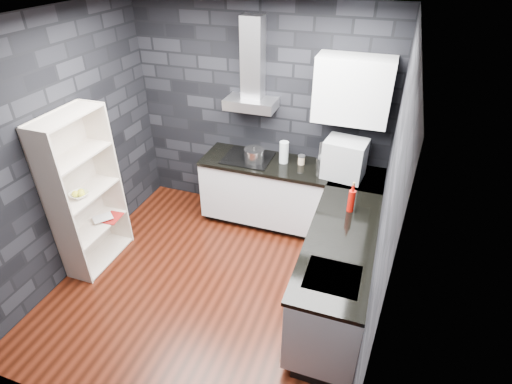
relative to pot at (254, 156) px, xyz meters
The scene contains 28 objects.
ground 1.59m from the pot, 92.38° to the right, with size 3.20×3.20×0.00m, color #42160B.
ceiling 2.12m from the pot, 92.38° to the right, with size 3.20×3.20×0.00m, color white.
wall_back 0.53m from the pot, 97.73° to the left, with size 3.20×0.05×2.70m, color black.
wall_front 2.89m from the pot, 91.03° to the right, with size 3.20×0.05×2.70m, color black.
wall_left 2.12m from the pot, 143.41° to the right, with size 0.05×3.20×2.70m, color black.
wall_right 2.04m from the pot, 38.34° to the right, with size 0.05×3.20×2.70m, color black.
toekick_back 1.04m from the pot, 12.02° to the left, with size 2.18×0.50×0.10m, color black.
toekick_right 1.96m from the pot, 41.62° to the right, with size 0.50×1.78×0.10m, color black.
counter_back_cab 0.68m from the pot, ahead, with size 2.20×0.60×0.76m, color silver.
counter_right_cab 1.77m from the pot, 42.52° to the right, with size 0.60×1.80×0.76m, color silver.
counter_back_top 0.46m from the pot, ahead, with size 2.20×0.62×0.04m, color black.
counter_right_top 1.69m from the pot, 42.75° to the right, with size 0.62×1.80×0.04m, color black.
counter_corner_top 1.25m from the pot, ahead, with size 0.62×0.62×0.04m, color black.
hood_body 0.62m from the pot, 118.73° to the left, with size 0.60×0.34×0.12m, color #BBBBC0.
hood_chimney 1.12m from the pot, 111.70° to the left, with size 0.24×0.20×0.90m, color #BBBBC0.
upper_cabinet 1.37m from the pot, ahead, with size 0.80×0.35×0.70m, color silver.
cooktop 0.14m from the pot, 151.39° to the left, with size 0.58×0.50×0.01m, color black.
sink_rim 2.07m from the pot, 52.80° to the right, with size 0.44×0.40×0.01m, color #BBBBC0.
pot is the anchor object (origin of this frame).
glass_vase 0.36m from the pot, 16.52° to the left, with size 0.11×0.11×0.27m, color silver.
storage_jar 0.57m from the pot, 12.81° to the left, with size 0.08×0.08×0.10m, color tan.
utensil_crock 0.79m from the pot, ahead, with size 0.09×0.09×0.12m, color #BCBCC0.
appliance_garage 1.08m from the pot, ahead, with size 0.45×0.35×0.45m, color #A5A9AC.
red_bottle 1.42m from the pot, 28.01° to the right, with size 0.07×0.07×0.23m, color #B10E06.
bookshelf 1.95m from the pot, 139.09° to the right, with size 0.34×0.80×1.80m, color beige.
fruit_bowl 2.00m from the pot, 137.39° to the right, with size 0.20×0.20×0.05m, color white.
book_red 1.87m from the pot, 143.46° to the right, with size 0.18×0.02×0.25m, color maroon.
book_second 1.90m from the pot, 143.87° to the right, with size 0.16×0.02×0.21m, color #B2B2B2.
Camera 1 is at (1.48, -2.82, 3.21)m, focal length 28.00 mm.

